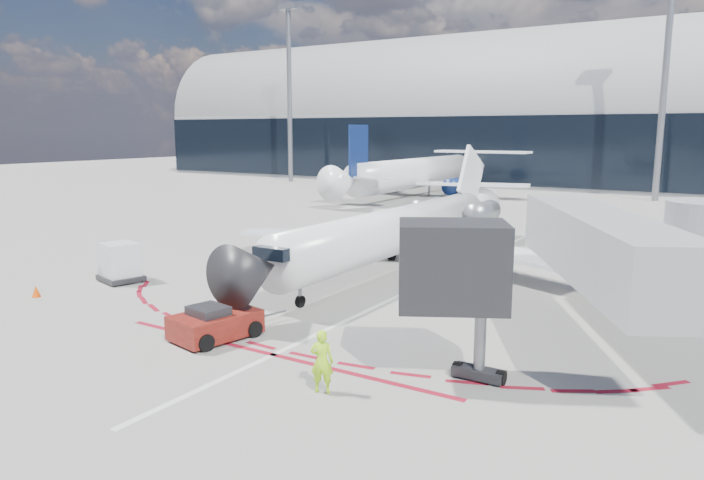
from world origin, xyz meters
The scene contains 13 objects.
ground centered at (0.00, 0.00, 0.00)m, with size 260.00×260.00×0.00m, color slate.
apron_centerline centered at (0.00, 2.00, 0.01)m, with size 0.25×40.00×0.01m, color silver.
apron_stop_bar centered at (0.00, -11.50, 0.01)m, with size 14.00×0.25×0.01m, color maroon.
terminal_building centered at (0.00, 64.97, 8.52)m, with size 150.00×24.15×24.00m.
jet_bridge centered at (9.79, -3.01, 3.01)m, with size 10.03×15.20×4.90m.
light_mast_west centered at (-45.00, 48.00, 12.50)m, with size 0.70×0.70×25.00m, color slate.
light_mast_centre centered at (5.00, 48.00, 12.50)m, with size 0.70×0.70×25.00m, color slate.
regional_jet centered at (-2.75, 3.39, 2.22)m, with size 21.54×26.56×6.65m.
pushback_tug centered at (-2.93, -11.26, 0.56)m, with size 2.59×5.01×1.27m.
ramp_worker centered at (3.18, -13.16, 0.95)m, with size 0.70×0.46×1.91m, color #AEF81A.
uld_container centered at (-13.35, -7.31, 0.98)m, with size 2.50×2.28×1.98m.
safety_cone_left centered at (-14.11, -11.39, 0.27)m, with size 0.39×0.39×0.54m, color #EC4604.
bg_airliner_0 centered at (-20.11, 40.36, 5.10)m, with size 31.54×33.39×10.20m, color white, non-canonical shape.
Camera 1 is at (13.15, -27.41, 7.58)m, focal length 32.00 mm.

